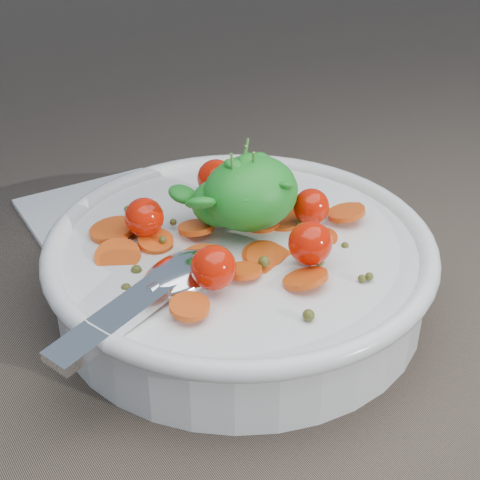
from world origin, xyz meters
TOP-DOWN VIEW (x-y plane):
  - ground at (0.00, 0.00)m, footprint 6.00×6.00m
  - bowl at (0.01, 0.02)m, footprint 0.33×0.31m
  - napkin at (-0.03, 0.22)m, footprint 0.15×0.13m

SIDE VIEW (x-z plane):
  - ground at x=0.00m, z-range 0.00..0.00m
  - napkin at x=-0.03m, z-range 0.00..0.01m
  - bowl at x=0.01m, z-range -0.03..0.10m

